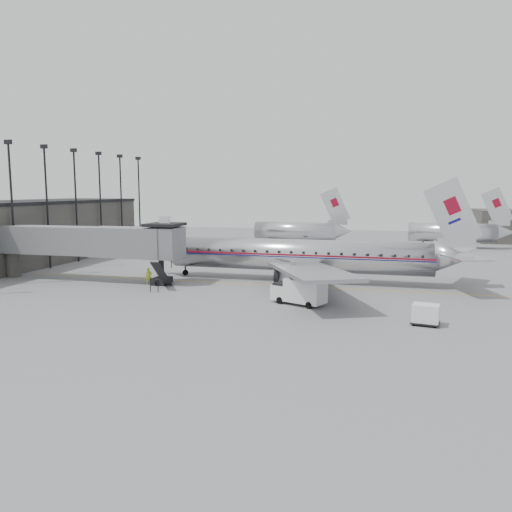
% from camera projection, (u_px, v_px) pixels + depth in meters
% --- Properties ---
extents(ground, '(160.00, 160.00, 0.00)m').
position_uv_depth(ground, '(237.00, 296.00, 46.23)').
color(ground, slate).
rests_on(ground, ground).
extents(terminal, '(12.00, 46.00, 8.00)m').
position_uv_depth(terminal, '(5.00, 235.00, 63.75)').
color(terminal, '#393633').
rests_on(terminal, ground).
extents(apron_line, '(60.00, 0.15, 0.01)m').
position_uv_depth(apron_line, '(282.00, 285.00, 51.25)').
color(apron_line, gold).
rests_on(apron_line, ground).
extents(jet_bridge, '(21.00, 6.20, 7.10)m').
position_uv_depth(jet_bridge, '(98.00, 242.00, 53.34)').
color(jet_bridge, slate).
rests_on(jet_bridge, ground).
extents(floodlight_masts, '(0.90, 42.25, 15.25)m').
position_uv_depth(floodlight_masts, '(62.00, 201.00, 64.44)').
color(floodlight_masts, black).
rests_on(floodlight_masts, ground).
extents(distant_aircraft_near, '(16.39, 3.20, 10.26)m').
position_uv_depth(distant_aircraft_near, '(296.00, 230.00, 86.62)').
color(distant_aircraft_near, silver).
rests_on(distant_aircraft_near, ground).
extents(distant_aircraft_mid, '(16.39, 3.20, 10.26)m').
position_uv_depth(distant_aircraft_mid, '(453.00, 232.00, 84.00)').
color(distant_aircraft_mid, silver).
rests_on(distant_aircraft_mid, ground).
extents(airliner, '(35.04, 32.48, 11.08)m').
position_uv_depth(airliner, '(304.00, 255.00, 53.30)').
color(airliner, silver).
rests_on(airliner, ground).
extents(service_van, '(5.08, 3.57, 2.23)m').
position_uv_depth(service_van, '(299.00, 291.00, 42.66)').
color(service_van, silver).
rests_on(service_van, ground).
extents(baggage_cart_navy, '(2.41, 2.10, 1.60)m').
position_uv_depth(baggage_cart_navy, '(304.00, 286.00, 46.28)').
color(baggage_cart_navy, '#0E1A38').
rests_on(baggage_cart_navy, ground).
extents(baggage_cart_white, '(2.18, 1.80, 1.53)m').
position_uv_depth(baggage_cart_white, '(426.00, 314.00, 36.18)').
color(baggage_cart_white, white).
rests_on(baggage_cart_white, ground).
extents(ramp_worker, '(0.74, 0.62, 1.73)m').
position_uv_depth(ramp_worker, '(149.00, 276.00, 51.60)').
color(ramp_worker, '#B0C717').
rests_on(ramp_worker, ground).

